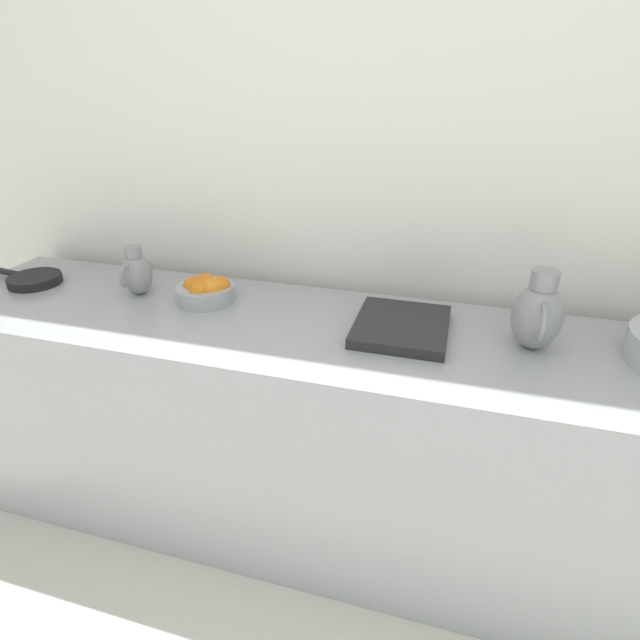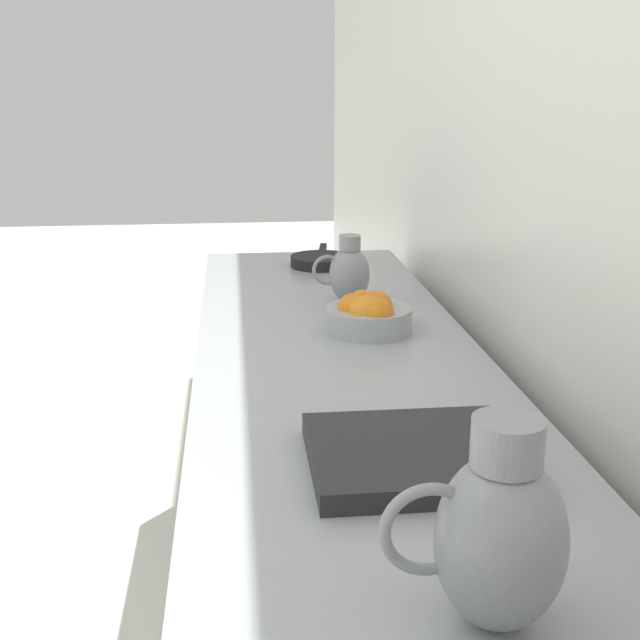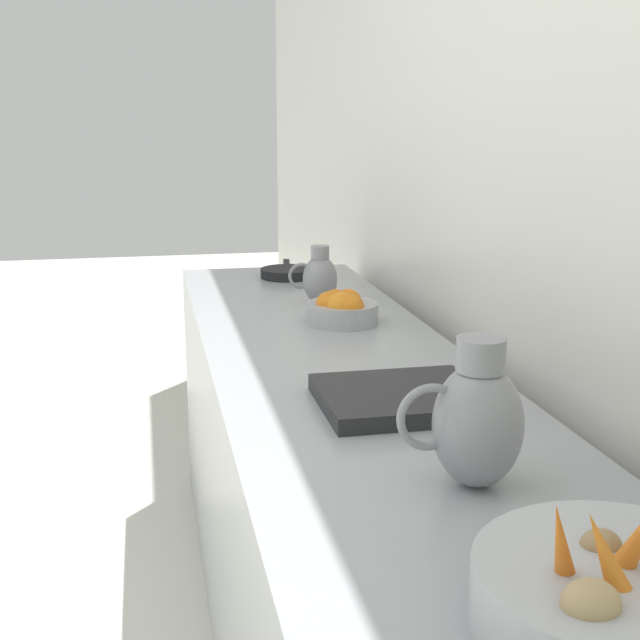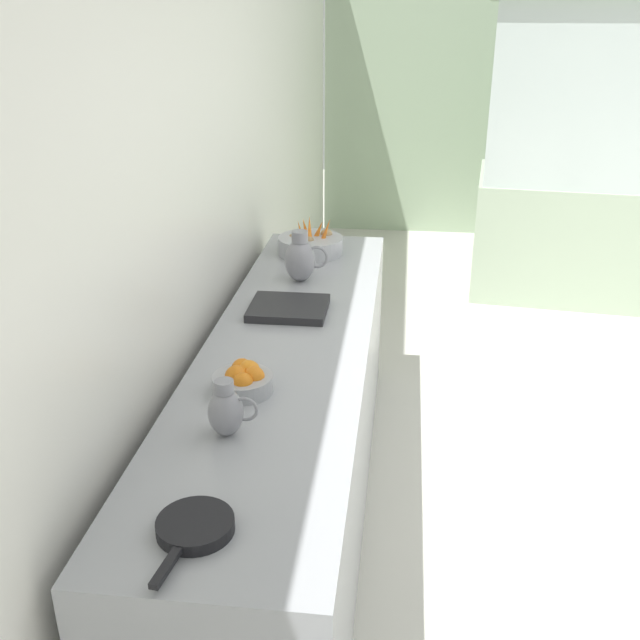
# 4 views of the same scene
# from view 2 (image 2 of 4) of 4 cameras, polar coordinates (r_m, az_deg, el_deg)

# --- Properties ---
(prep_counter) EXTENTS (0.66, 2.90, 0.90)m
(prep_counter) POSITION_cam_2_polar(r_m,az_deg,el_deg) (1.81, 2.69, -19.14)
(prep_counter) COLOR #9EA0A5
(prep_counter) RESTS_ON ground_plane
(orange_bowl) EXTENTS (0.21, 0.21, 0.10)m
(orange_bowl) POSITION_cam_2_polar(r_m,az_deg,el_deg) (2.02, 3.34, 0.37)
(orange_bowl) COLOR #9EA0A5
(orange_bowl) RESTS_ON prep_counter
(metal_pitcher_tall) EXTENTS (0.21, 0.15, 0.25)m
(metal_pitcher_tall) POSITION_cam_2_polar(r_m,az_deg,el_deg) (0.97, 12.26, -14.34)
(metal_pitcher_tall) COLOR gray
(metal_pitcher_tall) RESTS_ON prep_counter
(metal_pitcher_short) EXTENTS (0.16, 0.11, 0.19)m
(metal_pitcher_short) POSITION_cam_2_polar(r_m,az_deg,el_deg) (2.28, 2.01, 3.31)
(metal_pitcher_short) COLOR gray
(metal_pitcher_short) RESTS_ON prep_counter
(counter_sink_basin) EXTENTS (0.34, 0.30, 0.04)m
(counter_sink_basin) POSITION_cam_2_polar(r_m,az_deg,el_deg) (1.35, 6.59, -9.29)
(counter_sink_basin) COLOR #232326
(counter_sink_basin) RESTS_ON prep_counter
(skillet_on_counter) EXTENTS (0.20, 0.33, 0.03)m
(skillet_on_counter) POSITION_cam_2_polar(r_m,az_deg,el_deg) (2.75, 0.07, 4.14)
(skillet_on_counter) COLOR black
(skillet_on_counter) RESTS_ON prep_counter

